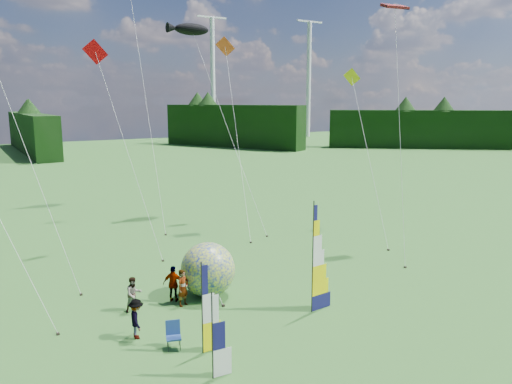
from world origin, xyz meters
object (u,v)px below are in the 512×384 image
spectator_a (183,288)px  side_banner_far (212,338)px  kite_whale (226,113)px  feather_banner_main (313,260)px  spectator_c (136,319)px  bol_inflatable (208,269)px  camp_chair (174,336)px  side_banner_left (202,310)px  spectator_b (134,294)px  spectator_d (174,284)px

spectator_a → side_banner_far: bearing=-128.3°
kite_whale → feather_banner_main: bearing=-110.6°
side_banner_far → kite_whale: 24.29m
spectator_c → kite_whale: 21.80m
side_banner_far → kite_whale: size_ratio=0.18×
side_banner_far → spectator_a: size_ratio=1.73×
feather_banner_main → spectator_c: (-7.63, 1.62, -1.67)m
bol_inflatable → kite_whale: 17.29m
spectator_a → spectator_c: spectator_a is taller
feather_banner_main → spectator_a: bearing=136.0°
bol_inflatable → camp_chair: bol_inflatable is taller
feather_banner_main → bol_inflatable: feather_banner_main is taller
kite_whale → bol_inflatable: bearing=-126.1°
camp_chair → kite_whale: (11.60, 17.67, 8.03)m
feather_banner_main → camp_chair: feather_banner_main is taller
spectator_c → kite_whale: size_ratio=0.10×
spectator_c → camp_chair: bearing=-140.0°
feather_banner_main → kite_whale: (4.91, 17.68, 6.08)m
side_banner_left → side_banner_far: size_ratio=1.15×
side_banner_left → side_banner_far: side_banner_left is taller
feather_banner_main → side_banner_left: 5.97m
feather_banner_main → spectator_b: bearing=142.1°
feather_banner_main → bol_inflatable: 5.42m
spectator_a → spectator_d: size_ratio=1.00×
side_banner_left → spectator_d: 5.41m
side_banner_far → spectator_a: 6.60m
spectator_c → spectator_d: (2.70, 2.76, 0.06)m
camp_chair → kite_whale: bearing=74.1°
side_banner_far → spectator_d: bearing=82.4°
side_banner_far → camp_chair: side_banner_far is taller
spectator_a → spectator_b: (-2.17, 0.60, -0.07)m
bol_inflatable → spectator_d: (-1.74, 0.16, -0.46)m
spectator_a → camp_chair: bearing=-142.3°
feather_banner_main → bol_inflatable: bearing=121.0°
spectator_b → kite_whale: kite_whale is taller
spectator_a → camp_chair: (-1.95, -3.68, -0.34)m
spectator_c → camp_chair: 1.89m
feather_banner_main → bol_inflatable: size_ratio=1.86×
side_banner_left → camp_chair: size_ratio=3.26×
spectator_c → camp_chair: spectator_c is taller
feather_banner_main → spectator_b: size_ratio=3.09×
kite_whale → camp_chair: bearing=-128.4°
bol_inflatable → spectator_c: 5.17m
spectator_c → spectator_d: 3.86m
feather_banner_main → spectator_c: bearing=162.0°
spectator_a → spectator_c: size_ratio=1.07×
feather_banner_main → spectator_a: feather_banner_main is taller
spectator_d → kite_whale: kite_whale is taller
side_banner_left → spectator_a: side_banner_left is taller
side_banner_left → kite_whale: (10.77, 18.56, 6.82)m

